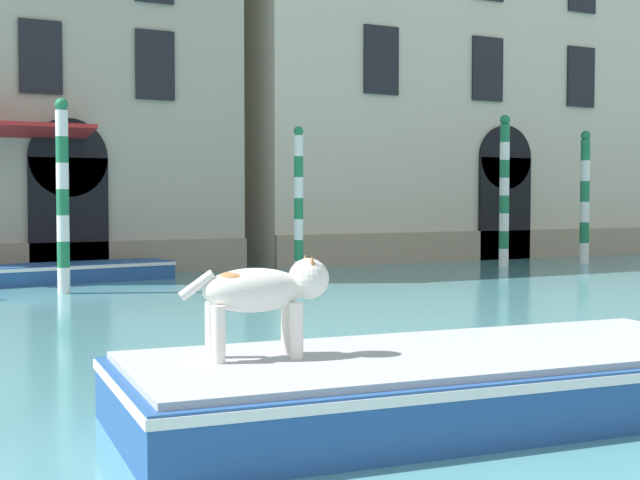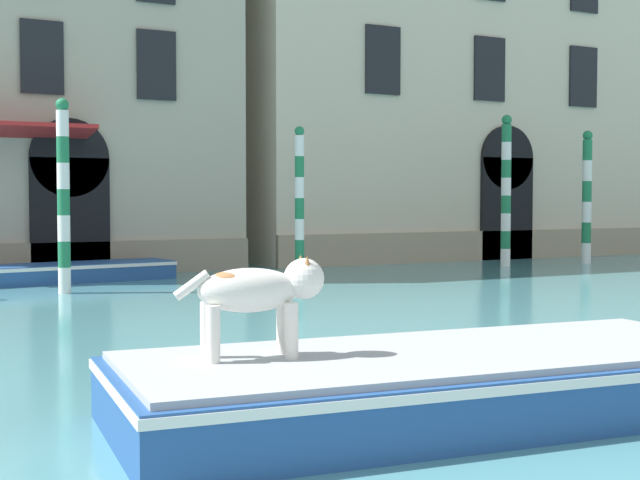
% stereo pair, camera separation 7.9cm
% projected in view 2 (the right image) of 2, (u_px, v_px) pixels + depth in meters
% --- Properties ---
extents(palazzo_right, '(14.85, 6.13, 15.91)m').
position_uv_depth(palazzo_right, '(435.00, 26.00, 30.81)').
color(palazzo_right, beige).
rests_on(palazzo_right, ground_plane).
extents(boat_foreground, '(6.26, 2.98, 0.60)m').
position_uv_depth(boat_foreground, '(447.00, 381.00, 8.10)').
color(boat_foreground, '#234C8C').
rests_on(boat_foreground, ground_plane).
extents(dog_on_deck, '(1.31, 0.53, 0.88)m').
position_uv_depth(dog_on_deck, '(260.00, 291.00, 7.67)').
color(dog_on_deck, silver).
rests_on(dog_on_deck, boat_foreground).
extents(boat_moored_near_palazzo, '(6.19, 2.20, 0.44)m').
position_uv_depth(boat_moored_near_palazzo, '(46.00, 273.00, 20.74)').
color(boat_moored_near_palazzo, '#234C8C').
rests_on(boat_moored_near_palazzo, ground_plane).
extents(mooring_pole_0, '(0.29, 0.29, 4.01)m').
position_uv_depth(mooring_pole_0, '(587.00, 197.00, 26.84)').
color(mooring_pole_0, white).
rests_on(mooring_pole_0, ground_plane).
extents(mooring_pole_1, '(0.27, 0.27, 4.04)m').
position_uv_depth(mooring_pole_1, '(63.00, 195.00, 18.41)').
color(mooring_pole_1, white).
rests_on(mooring_pole_1, ground_plane).
extents(mooring_pole_2, '(0.23, 0.23, 3.68)m').
position_uv_depth(mooring_pole_2, '(300.00, 203.00, 21.08)').
color(mooring_pole_2, white).
rests_on(mooring_pole_2, ground_plane).
extents(mooring_pole_3, '(0.29, 0.29, 4.38)m').
position_uv_depth(mooring_pole_3, '(506.00, 190.00, 25.72)').
color(mooring_pole_3, white).
rests_on(mooring_pole_3, ground_plane).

